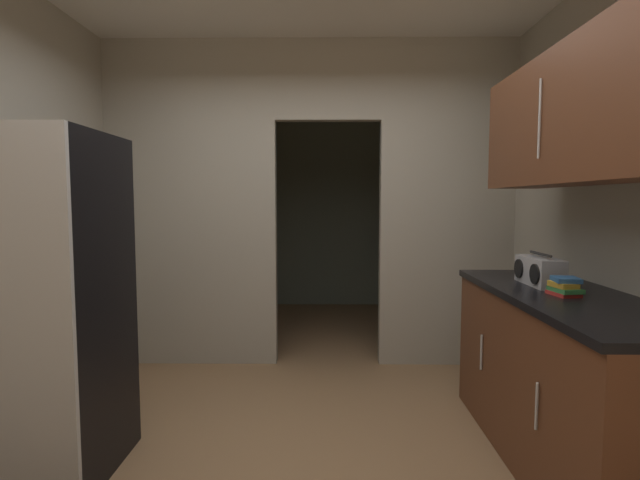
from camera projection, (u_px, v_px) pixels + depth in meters
name	position (u px, v px, depth m)	size (l,w,h in m)	color
ground	(299.00, 475.00, 2.54)	(20.00, 20.00, 0.00)	#93704C
kitchen_partition	(305.00, 196.00, 4.21)	(3.50, 0.12, 2.79)	#ADA899
adjoining_room_shell	(315.00, 204.00, 5.96)	(3.50, 2.53, 2.79)	gray
refrigerator	(38.00, 306.00, 2.50)	(0.73, 0.75, 1.77)	black
lower_cabinet_run	(564.00, 380.00, 2.61)	(0.65, 1.81, 0.94)	brown
upper_cabinet_counterside	(575.00, 119.00, 2.50)	(0.36, 1.63, 0.68)	brown
boombox	(539.00, 271.00, 2.85)	(0.16, 0.38, 0.19)	#B2B2B7
book_stack	(565.00, 287.00, 2.52)	(0.14, 0.18, 0.10)	red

